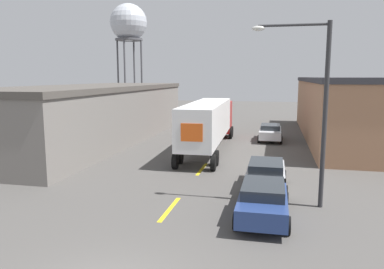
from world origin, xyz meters
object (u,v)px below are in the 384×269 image
at_px(parked_car_right_near, 263,199).
at_px(street_lamp, 315,100).
at_px(semi_truck, 210,120).
at_px(water_tower, 129,24).
at_px(parked_car_right_mid, 266,174).
at_px(parked_car_right_far, 270,132).

height_order(parked_car_right_near, street_lamp, street_lamp).
bearing_deg(semi_truck, parked_car_right_near, -73.40).
xyz_separation_m(water_tower, street_lamp, (25.07, -41.47, -9.38)).
height_order(parked_car_right_near, water_tower, water_tower).
bearing_deg(semi_truck, parked_car_right_mid, -66.68).
bearing_deg(street_lamp, parked_car_right_near, -137.13).
relative_size(parked_car_right_near, water_tower, 0.28).
bearing_deg(street_lamp, water_tower, 121.15).
height_order(parked_car_right_far, water_tower, water_tower).
relative_size(parked_car_right_far, parked_car_right_near, 1.00).
bearing_deg(parked_car_right_mid, semi_truck, 115.18).
height_order(semi_truck, parked_car_right_far, semi_truck).
xyz_separation_m(semi_truck, parked_car_right_near, (4.64, -13.89, -1.52)).
xyz_separation_m(parked_car_right_near, street_lamp, (2.02, 1.87, 3.92)).
height_order(semi_truck, street_lamp, street_lamp).
bearing_deg(semi_truck, parked_car_right_far, 46.84).
bearing_deg(parked_car_right_mid, water_tower, 120.38).
height_order(parked_car_right_far, parked_car_right_near, same).
relative_size(parked_car_right_far, parked_car_right_mid, 1.00).
height_order(water_tower, street_lamp, water_tower).
bearing_deg(parked_car_right_mid, street_lamp, -46.85).
height_order(parked_car_right_far, parked_car_right_mid, same).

